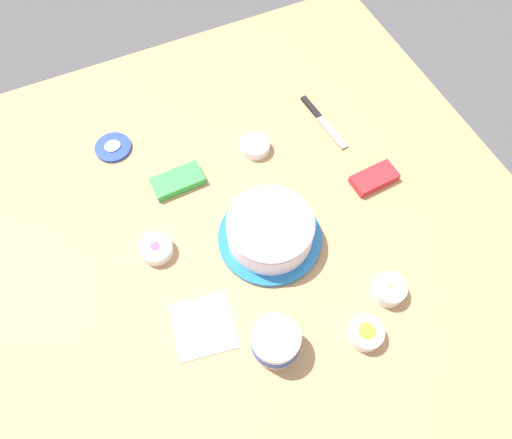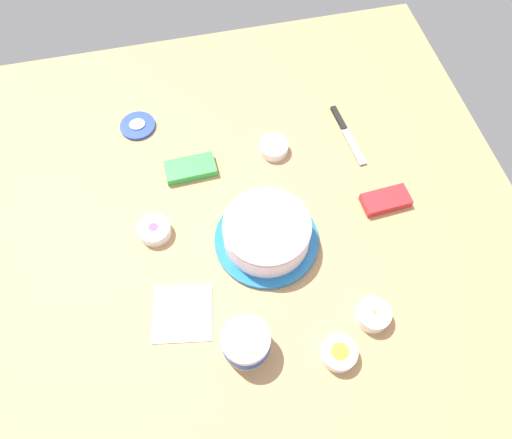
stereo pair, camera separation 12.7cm
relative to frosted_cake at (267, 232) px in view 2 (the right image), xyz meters
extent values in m
plane|color=tan|center=(0.03, -0.08, -0.05)|extent=(1.54, 1.54, 0.00)
cylinder|color=#1E6BB2|center=(0.00, 0.00, -0.04)|extent=(0.28, 0.28, 0.01)
cylinder|color=brown|center=(0.00, 0.00, -0.01)|extent=(0.21, 0.21, 0.06)
cylinder|color=white|center=(0.00, 0.00, 0.00)|extent=(0.23, 0.23, 0.07)
ellipsoid|color=white|center=(0.00, 0.00, 0.04)|extent=(0.23, 0.23, 0.03)
cylinder|color=white|center=(0.11, 0.27, -0.01)|extent=(0.12, 0.12, 0.09)
cylinder|color=#2347B2|center=(0.11, 0.27, -0.01)|extent=(0.12, 0.12, 0.04)
cylinder|color=white|center=(0.11, 0.27, 0.03)|extent=(0.10, 0.10, 0.01)
cylinder|color=#233DAD|center=(0.30, -0.48, -0.05)|extent=(0.11, 0.11, 0.01)
ellipsoid|color=white|center=(0.30, -0.48, -0.04)|extent=(0.05, 0.04, 0.01)
cube|color=silver|center=(-0.33, -0.25, -0.04)|extent=(0.04, 0.14, 0.00)
cube|color=black|center=(-0.32, -0.37, -0.04)|extent=(0.03, 0.10, 0.01)
cylinder|color=white|center=(0.29, -0.09, -0.03)|extent=(0.09, 0.09, 0.03)
cylinder|color=#B251C6|center=(0.29, -0.09, -0.03)|extent=(0.08, 0.08, 0.01)
ellipsoid|color=#B251C6|center=(0.29, -0.09, -0.03)|extent=(0.06, 0.06, 0.02)
cylinder|color=white|center=(-0.21, 0.27, -0.03)|extent=(0.09, 0.09, 0.04)
cylinder|color=orange|center=(-0.21, 0.27, -0.03)|extent=(0.07, 0.07, 0.01)
ellipsoid|color=orange|center=(-0.21, 0.27, -0.02)|extent=(0.06, 0.06, 0.02)
cylinder|color=white|center=(-0.09, -0.29, -0.04)|extent=(0.09, 0.09, 0.03)
cylinder|color=green|center=(-0.09, -0.29, -0.04)|extent=(0.07, 0.07, 0.01)
ellipsoid|color=green|center=(-0.09, -0.29, -0.03)|extent=(0.06, 0.06, 0.02)
cylinder|color=white|center=(-0.10, 0.34, -0.03)|extent=(0.09, 0.09, 0.04)
cylinder|color=yellow|center=(-0.10, 0.34, -0.03)|extent=(0.07, 0.07, 0.01)
ellipsoid|color=yellow|center=(-0.10, 0.34, -0.02)|extent=(0.06, 0.06, 0.02)
cube|color=green|center=(0.17, -0.28, -0.04)|extent=(0.15, 0.08, 0.03)
cube|color=red|center=(-0.36, -0.04, -0.04)|extent=(0.14, 0.08, 0.03)
cube|color=white|center=(0.25, 0.15, -0.05)|extent=(0.17, 0.17, 0.01)
camera|label=1|loc=(0.27, 0.50, 1.10)|focal=32.75mm
camera|label=2|loc=(0.15, 0.54, 1.10)|focal=32.75mm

